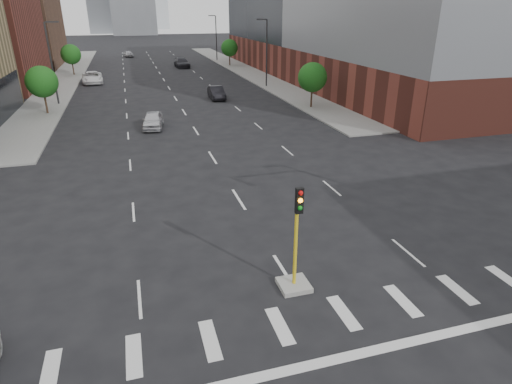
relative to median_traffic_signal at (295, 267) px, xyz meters
name	(u,v)px	position (x,y,z in m)	size (l,w,h in m)	color
sidewalk_left_far	(67,76)	(-15.00, 65.03, -0.90)	(5.00, 92.00, 0.15)	gray
sidewalk_right_far	(243,69)	(15.00, 65.03, -0.90)	(5.00, 92.00, 0.15)	gray
building_left_far_b	(0,31)	(-27.50, 83.03, 5.53)	(20.00, 24.00, 13.00)	brown
building_right_main	(356,4)	(29.50, 51.03, 10.03)	(24.00, 70.00, 22.00)	brown
median_traffic_signal	(295,267)	(0.00, 0.00, 0.00)	(1.20, 1.20, 4.40)	#999993
streetlight_right_a	(266,50)	(13.41, 46.03, 4.04)	(1.60, 0.22, 9.07)	#2D2D30
streetlight_right_b	(216,36)	(13.41, 81.03, 4.04)	(1.60, 0.22, 9.07)	#2D2D30
streetlight_left	(52,60)	(-13.41, 41.03, 4.04)	(1.60, 0.22, 9.07)	#2D2D30
tree_left_near	(42,82)	(-14.00, 36.03, 2.42)	(3.20, 3.20, 4.85)	#382619
tree_left_far	(71,54)	(-14.00, 66.03, 2.42)	(3.20, 3.20, 4.85)	#382619
tree_right_near	(312,77)	(14.00, 31.03, 2.42)	(3.20, 3.20, 4.85)	#382619
tree_right_far	(229,48)	(14.00, 71.03, 2.42)	(3.20, 3.20, 4.85)	#382619
car_near_left	(153,120)	(-3.64, 27.16, -0.22)	(1.77, 4.40, 1.50)	silver
car_mid_right	(216,93)	(4.87, 39.31, -0.21)	(1.62, 4.64, 1.53)	black
car_far_left	(92,78)	(-10.50, 56.43, -0.13)	(2.81, 6.09, 1.69)	white
car_deep_right	(182,63)	(4.79, 71.67, -0.11)	(2.42, 5.94, 1.72)	#222228
car_distant	(128,54)	(-4.64, 94.17, -0.25)	(1.71, 4.25, 1.45)	#A2A2A6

